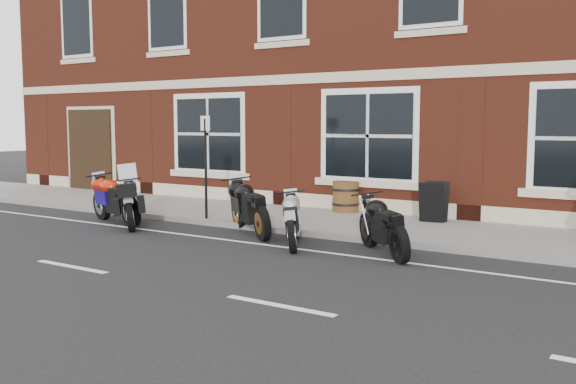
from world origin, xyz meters
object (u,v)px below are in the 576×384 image
object	(u,v)px
moto_naked_black	(384,223)
barrel_planter	(346,197)
a_board_sign	(434,202)
moto_sport_black	(251,206)
moto_sport_red	(116,198)
parking_sign	(206,160)
moto_touring_silver	(133,201)
moto_sport_silver	(295,218)

from	to	relation	value
moto_naked_black	barrel_planter	xyz separation A→B (m)	(-2.71, 3.66, -0.05)
a_board_sign	barrel_planter	xyz separation A→B (m)	(-2.40, 0.42, -0.07)
moto_sport_black	moto_sport_red	bearing A→B (deg)	134.88
a_board_sign	moto_sport_black	bearing A→B (deg)	-143.46
barrel_planter	parking_sign	world-z (taller)	parking_sign
moto_touring_silver	moto_sport_black	world-z (taller)	moto_touring_silver
moto_sport_silver	moto_naked_black	xyz separation A→B (m)	(1.75, 0.14, 0.03)
moto_touring_silver	moto_sport_black	xyz separation A→B (m)	(2.81, 0.61, 0.04)
moto_touring_silver	moto_sport_silver	xyz separation A→B (m)	(4.22, 0.08, -0.05)
moto_sport_red	parking_sign	size ratio (longest dim) A/B	0.94
moto_sport_red	a_board_sign	xyz separation A→B (m)	(6.28, 3.38, -0.01)
moto_touring_silver	moto_naked_black	bearing A→B (deg)	-43.30
moto_sport_red	moto_sport_black	xyz separation A→B (m)	(3.43, 0.53, 0.01)
moto_sport_red	moto_sport_silver	world-z (taller)	moto_sport_red
moto_naked_black	a_board_sign	distance (m)	3.26
moto_touring_silver	parking_sign	size ratio (longest dim) A/B	0.67
moto_sport_silver	barrel_planter	bearing A→B (deg)	72.80
moto_sport_red	moto_sport_silver	xyz separation A→B (m)	(4.85, -0.00, -0.07)
moto_touring_silver	moto_sport_silver	distance (m)	4.23
a_board_sign	barrel_planter	world-z (taller)	a_board_sign
barrel_planter	a_board_sign	bearing A→B (deg)	-9.92
moto_touring_silver	moto_naked_black	world-z (taller)	moto_touring_silver
moto_sport_black	moto_touring_silver	bearing A→B (deg)	138.28
moto_sport_red	barrel_planter	world-z (taller)	moto_sport_red
moto_naked_black	parking_sign	xyz separation A→B (m)	(-4.81, 0.91, 0.92)
moto_naked_black	a_board_sign	bearing A→B (deg)	49.46
moto_sport_silver	a_board_sign	world-z (taller)	a_board_sign
moto_sport_red	moto_naked_black	xyz separation A→B (m)	(6.60, 0.14, -0.04)
moto_touring_silver	a_board_sign	bearing A→B (deg)	-13.98
moto_sport_silver	moto_naked_black	size ratio (longest dim) A/B	1.09
moto_sport_silver	parking_sign	distance (m)	3.37
moto_sport_black	barrel_planter	distance (m)	3.30
moto_sport_red	parking_sign	distance (m)	2.25
parking_sign	a_board_sign	bearing A→B (deg)	41.42
moto_touring_silver	barrel_planter	size ratio (longest dim) A/B	2.10
moto_sport_black	moto_sport_silver	size ratio (longest dim) A/B	1.11
barrel_planter	parking_sign	size ratio (longest dim) A/B	0.32
moto_sport_black	moto_sport_silver	distance (m)	1.52
moto_sport_silver	a_board_sign	size ratio (longest dim) A/B	1.95
barrel_planter	moto_naked_black	bearing A→B (deg)	-53.46
moto_sport_red	a_board_sign	bearing A→B (deg)	-44.24
moto_touring_silver	moto_sport_red	world-z (taller)	moto_touring_silver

